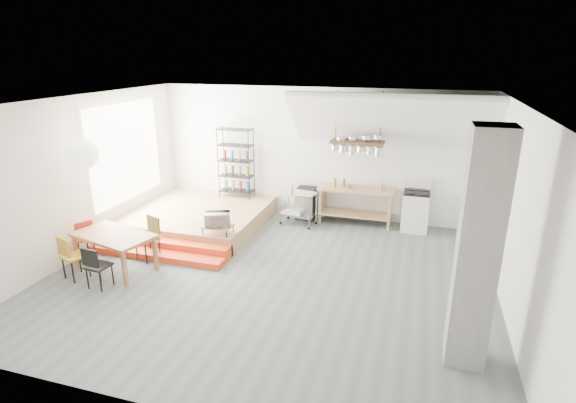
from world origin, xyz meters
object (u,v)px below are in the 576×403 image
(stove, at_px, (415,210))
(dining_table, at_px, (114,238))
(mini_fridge, at_px, (306,203))
(rolling_cart, at_px, (298,204))

(stove, bearing_deg, dining_table, -145.42)
(mini_fridge, bearing_deg, rolling_cart, -97.03)
(rolling_cart, bearing_deg, mini_fridge, 94.20)
(stove, bearing_deg, mini_fridge, 179.05)
(mini_fridge, bearing_deg, dining_table, -126.36)
(rolling_cart, bearing_deg, dining_table, -118.45)
(stove, xyz_separation_m, rolling_cart, (-2.70, -0.46, 0.05))
(stove, relative_size, dining_table, 0.69)
(dining_table, height_order, mini_fridge, mini_fridge)
(dining_table, relative_size, mini_fridge, 2.15)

